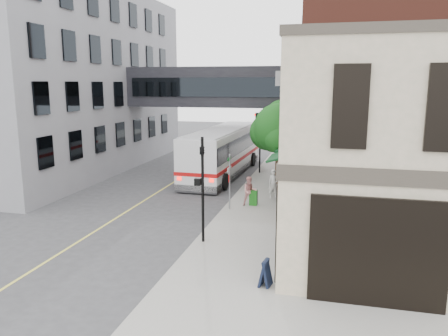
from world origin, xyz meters
The scene contains 17 objects.
ground centered at (0.00, 0.00, 0.00)m, with size 120.00×120.00×0.00m, color #38383A.
sidewalk_main centered at (2.00, 14.00, 0.07)m, with size 4.00×60.00×0.15m, color gray.
corner_building centered at (8.97, 2.00, 4.21)m, with size 10.19×8.12×8.45m.
brick_building centered at (9.98, 15.00, 6.99)m, with size 13.76×18.00×14.00m.
opposite_building centered at (-17.00, 16.00, 7.00)m, with size 14.00×24.00×14.00m, color slate.
skyway_bridge centered at (-3.00, 18.00, 6.50)m, with size 14.00×3.18×3.00m.
traffic_signal_near centered at (0.37, 2.00, 2.98)m, with size 0.44×0.22×4.60m.
traffic_signal_far centered at (0.26, 17.00, 3.34)m, with size 0.53×0.28×4.50m.
street_sign_pole centered at (0.39, 7.00, 1.93)m, with size 0.08×0.75×3.00m.
street_tree centered at (2.19, 13.22, 3.91)m, with size 3.80×3.20×5.60m.
lane_marking centered at (-5.00, 10.00, 0.01)m, with size 0.12×40.00×0.01m, color #D8CC4C.
bus centered at (-2.26, 16.29, 1.91)m, with size 3.40×12.76×3.41m.
pedestrian_a centered at (2.38, 9.88, 1.00)m, with size 0.62×0.41×1.71m, color silver.
pedestrian_b centered at (1.32, 7.93, 0.97)m, with size 0.80×0.62×1.64m, color #D18A87.
pedestrian_c centered at (2.64, 14.27, 0.96)m, with size 1.05×0.60×1.62m, color #21222A.
newspaper_box centered at (1.50, 8.11, 0.57)m, with size 0.42×0.38×0.85m, color #176316.
sandwich_board centered at (3.60, -1.50, 0.61)m, with size 0.33×0.51×0.91m, color black.
Camera 1 is at (5.50, -15.00, 6.82)m, focal length 35.00 mm.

